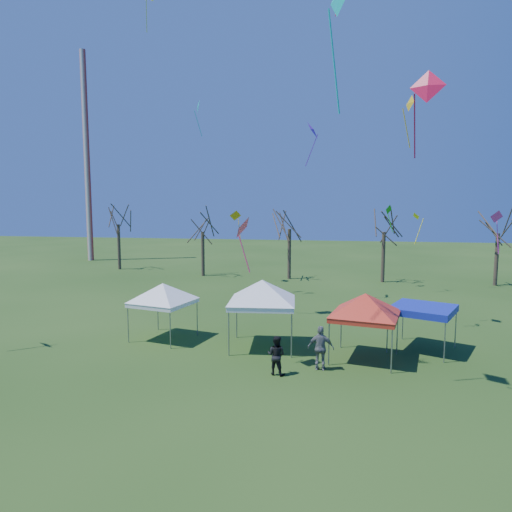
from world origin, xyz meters
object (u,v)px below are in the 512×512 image
Objects in this scene: tree_0 at (118,208)px; tent_white_mid at (262,284)px; tree_2 at (290,211)px; tent_white_west at (163,287)px; tree_3 at (385,214)px; tree_4 at (499,214)px; tent_blue at (423,310)px; person_dark at (276,355)px; tent_red at (365,298)px; radio_mast at (87,157)px; person_grey at (321,348)px; tree_1 at (202,216)px.

tent_white_mid is at bearing -50.58° from tree_0.
tent_white_west is at bearing -102.28° from tree_2.
tree_0 is 1.07× the size of tree_3.
tree_4 is 2.21× the size of tent_blue.
tent_red is at bearing -130.18° from person_dark.
tree_3 is at bearing 179.74° from tree_4.
tent_blue is (34.07, -29.28, -10.54)m from radio_mast.
tree_2 is 4.36× the size of person_grey.
person_dark is at bearing -145.55° from tent_red.
radio_mast reaches higher than tent_red.
tree_3 reaches higher than tent_blue.
tent_red is 2.38× the size of person_dark.
tree_0 is 1.07× the size of tree_4.
tent_blue is at bearing -40.68° from radio_mast.
tree_0 is 36.36m from tree_4.
person_dark is (2.02, -24.00, -5.48)m from tree_2.
radio_mast is 2.96× the size of tree_0.
tree_3 reaches higher than tree_1.
tent_white_mid is (-16.86, -20.15, -2.97)m from tree_4.
tree_1 is 2.12× the size of tent_blue.
tent_blue is (8.43, -19.66, -4.33)m from tree_2.
tent_red is (14.05, -21.78, -2.98)m from tree_1.
tree_1 is 0.92× the size of tree_2.
tent_red is at bearing -45.45° from tree_0.
tree_4 is (36.20, -3.38, -0.43)m from tree_0.
tent_red is (31.29, -31.13, -9.69)m from radio_mast.
person_dark is at bearing -105.08° from tree_3.
tree_3 is at bearing -100.59° from person_grey.
tent_white_west is (-4.37, -20.08, -3.58)m from tree_2.
tent_white_mid reaches higher than person_dark.
person_dark is (20.50, -27.00, -5.67)m from tree_0.
radio_mast is 3.16× the size of tree_3.
tent_blue is at bearing -40.10° from tree_0.
tent_blue is 5.89m from person_grey.
tree_4 is 26.44m from tent_white_mid.
tree_4 is at bearing 60.27° from tent_red.
tree_0 is 34.38m from person_dark.
tree_0 is 10.47m from tree_1.
radio_mast reaches higher than tent_white_mid.
person_dark is (10.42, -24.27, -4.98)m from tree_1.
tree_1 reaches higher than tent_blue.
tree_2 is 22.51m from tent_red.
tree_1 is 8.42m from tree_2.
radio_mast is at bearing 125.60° from tent_white_west.
tent_blue is (-9.29, -19.28, -4.10)m from tree_4.
tree_3 reaches higher than person_dark.
person_grey is (29.42, -32.76, -11.56)m from radio_mast.
person_grey is at bearing -121.47° from tree_4.
radio_mast is at bearing -35.19° from person_dark.
tree_3 reaches higher than person_grey.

